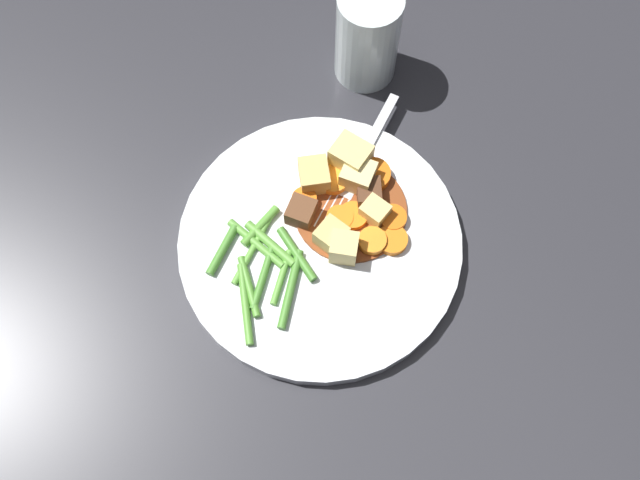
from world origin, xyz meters
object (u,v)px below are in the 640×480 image
at_px(carrot_slice_4, 354,218).
at_px(carrot_slice_5, 392,240).
at_px(potato_chunk_5, 344,247).
at_px(potato_chunk_0, 351,157).
at_px(potato_chunk_1, 375,212).
at_px(fork, 357,165).
at_px(potato_chunk_3, 314,176).
at_px(meat_chunk_1, 369,193).
at_px(carrot_slice_6, 373,176).
at_px(carrot_slice_0, 372,241).
at_px(carrot_slice_7, 333,180).
at_px(carrot_slice_1, 340,219).
at_px(potato_chunk_2, 358,176).
at_px(carrot_slice_2, 304,200).
at_px(carrot_slice_3, 393,218).
at_px(meat_chunk_0, 302,211).
at_px(dinner_plate, 320,243).
at_px(potato_chunk_4, 331,236).
at_px(water_glass, 368,36).

distance_m(carrot_slice_4, carrot_slice_5, 0.04).
distance_m(carrot_slice_5, potato_chunk_5, 0.05).
height_order(potato_chunk_0, potato_chunk_1, potato_chunk_0).
bearing_deg(fork, potato_chunk_3, 166.43).
distance_m(carrot_slice_5, meat_chunk_1, 0.05).
bearing_deg(carrot_slice_6, carrot_slice_0, -127.96).
xyz_separation_m(carrot_slice_7, potato_chunk_3, (-0.02, 0.01, 0.01)).
xyz_separation_m(carrot_slice_1, fork, (0.05, 0.04, -0.00)).
bearing_deg(potato_chunk_2, fork, 52.30).
bearing_deg(carrot_slice_7, potato_chunk_2, -37.19).
relative_size(potato_chunk_0, potato_chunk_5, 1.25).
xyz_separation_m(carrot_slice_2, carrot_slice_3, (0.06, -0.07, -0.00)).
relative_size(carrot_slice_2, potato_chunk_0, 0.69).
bearing_deg(meat_chunk_0, carrot_slice_2, 45.55).
bearing_deg(potato_chunk_3, potato_chunk_1, -68.56).
relative_size(dinner_plate, carrot_slice_0, 10.12).
height_order(carrot_slice_1, potato_chunk_5, potato_chunk_5).
distance_m(carrot_slice_1, potato_chunk_4, 0.02).
height_order(carrot_slice_3, carrot_slice_6, carrot_slice_6).
distance_m(potato_chunk_0, potato_chunk_1, 0.06).
height_order(potato_chunk_4, fork, potato_chunk_4).
xyz_separation_m(carrot_slice_7, potato_chunk_2, (0.02, -0.01, 0.01)).
relative_size(carrot_slice_6, meat_chunk_0, 1.32).
distance_m(carrot_slice_2, potato_chunk_2, 0.06).
bearing_deg(carrot_slice_7, carrot_slice_4, -99.40).
bearing_deg(carrot_slice_0, potato_chunk_3, 94.16).
distance_m(carrot_slice_7, potato_chunk_2, 0.03).
distance_m(carrot_slice_3, potato_chunk_3, 0.09).
distance_m(potato_chunk_2, meat_chunk_1, 0.02).
height_order(carrot_slice_1, fork, carrot_slice_1).
relative_size(potato_chunk_1, potato_chunk_5, 0.86).
xyz_separation_m(potato_chunk_0, potato_chunk_4, (-0.07, -0.06, -0.00)).
relative_size(carrot_slice_4, carrot_slice_5, 0.96).
distance_m(dinner_plate, meat_chunk_1, 0.07).
relative_size(meat_chunk_1, fork, 0.18).
relative_size(carrot_slice_2, carrot_slice_7, 0.77).
distance_m(carrot_slice_7, potato_chunk_0, 0.03).
xyz_separation_m(meat_chunk_0, water_glass, (0.17, 0.11, 0.03)).
distance_m(potato_chunk_2, fork, 0.02).
bearing_deg(carrot_slice_0, carrot_slice_2, 110.69).
relative_size(carrot_slice_6, potato_chunk_1, 1.43).
xyz_separation_m(carrot_slice_2, potato_chunk_4, (-0.00, -0.05, 0.01)).
xyz_separation_m(carrot_slice_5, water_glass, (0.11, 0.19, 0.03)).
distance_m(carrot_slice_3, fork, 0.07).
xyz_separation_m(carrot_slice_3, meat_chunk_1, (-0.00, 0.03, 0.01)).
relative_size(carrot_slice_6, water_glass, 0.32).
xyz_separation_m(dinner_plate, carrot_slice_7, (0.05, 0.04, 0.01)).
bearing_deg(potato_chunk_2, potato_chunk_0, 73.07).
distance_m(carrot_slice_7, fork, 0.03).
xyz_separation_m(carrot_slice_5, potato_chunk_2, (0.01, 0.07, 0.01)).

